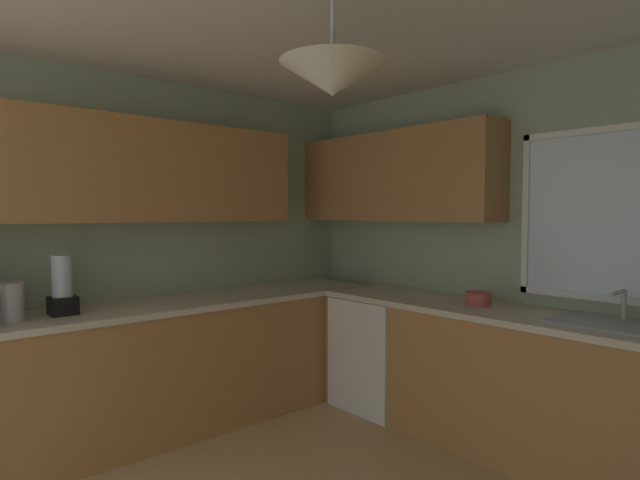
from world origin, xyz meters
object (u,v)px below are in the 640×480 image
Objects in this scene: dishwasher at (382,352)px; kettle at (10,302)px; blender_appliance at (62,288)px; bowl at (478,299)px; sink_assembly at (613,324)px.

kettle is at bearing -104.87° from dishwasher.
dishwasher is 2.32m from blender_appliance.
bowl is at bearing 2.09° from dishwasher.
blender_appliance is at bearing -136.77° from sink_assembly.
dishwasher is at bearing -177.91° from bowl.
bowl is at bearing 59.05° from kettle.
kettle is 3.35m from sink_assembly.
sink_assembly is 3.63× the size of bowl.
bowl reaches higher than dishwasher.
bowl is 0.47× the size of blender_appliance.
kettle reaches higher than sink_assembly.
dishwasher is 5.01× the size of bowl.
blender_appliance is at bearing -124.46° from bowl.
bowl is at bearing 55.54° from blender_appliance.
bowl is (0.82, 0.03, 0.52)m from dishwasher.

